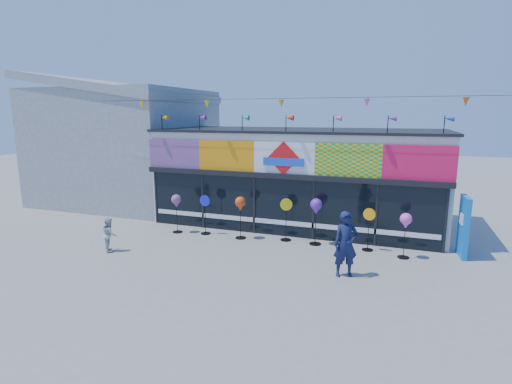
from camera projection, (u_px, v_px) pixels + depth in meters
The scene contains 13 objects.
ground at pixel (253, 266), 12.67m from camera, with size 80.00×80.00×0.00m, color gray.
kite_shop at pixel (299, 176), 17.76m from camera, with size 16.00×5.70×5.31m.
neighbour_building at pixel (127, 143), 21.87m from camera, with size 8.18×7.20×6.87m.
blue_sign at pixel (464, 226), 13.37m from camera, with size 0.24×1.04×2.07m.
spinner_0 at pixel (176, 202), 16.05m from camera, with size 0.40×0.40×1.58m.
spinner_1 at pixel (205, 214), 15.93m from camera, with size 0.45×0.40×1.59m.
spinner_2 at pixel (240, 205), 15.26m from camera, with size 0.42×0.42×1.65m.
spinner_3 at pixel (286, 218), 15.09m from camera, with size 0.45×0.42×1.63m.
spinner_4 at pixel (316, 208), 14.53m from camera, with size 0.44×0.44×1.73m.
spinner_5 at pixel (369, 228), 13.98m from camera, with size 0.43×0.39×1.53m.
spinner_6 at pixel (406, 222), 13.16m from camera, with size 0.39×0.39×1.55m.
adult_man at pixel (346, 244), 11.71m from camera, with size 0.72×0.47×1.97m, color #141A41.
child at pixel (110, 234), 13.99m from camera, with size 0.58×0.33×1.19m, color silver.
Camera 1 is at (4.19, -11.23, 4.73)m, focal length 28.00 mm.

